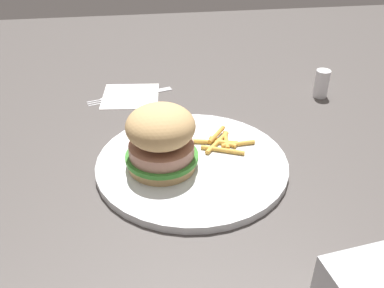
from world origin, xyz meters
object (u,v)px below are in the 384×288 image
at_px(plate, 192,164).
at_px(fork, 130,95).
at_px(fries_pile, 222,142).
at_px(salt_shaker, 322,84).
at_px(sandwich, 161,138).
at_px(napkin, 131,96).

xyz_separation_m(plate, fork, (0.25, 0.09, -0.00)).
height_order(fries_pile, fork, fries_pile).
bearing_deg(salt_shaker, fries_pile, 125.58).
height_order(fries_pile, salt_shaker, salt_shaker).
bearing_deg(fries_pile, fork, 33.56).
distance_m(plate, sandwich, 0.07).
xyz_separation_m(napkin, salt_shaker, (-0.05, -0.37, 0.03)).
height_order(plate, napkin, plate).
height_order(plate, fries_pile, fries_pile).
bearing_deg(plate, salt_shaker, -54.45).
height_order(napkin, fork, fork).
bearing_deg(napkin, sandwich, -170.68).
height_order(sandwich, fries_pile, sandwich).
height_order(napkin, salt_shaker, salt_shaker).
relative_size(plate, fork, 1.70).
distance_m(plate, fries_pile, 0.07).
relative_size(fries_pile, napkin, 0.93).
bearing_deg(plate, fries_pile, -54.60).
bearing_deg(fork, fries_pile, -146.44).
relative_size(plate, napkin, 2.64).
bearing_deg(salt_shaker, napkin, 82.25).
height_order(fries_pile, napkin, fries_pile).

